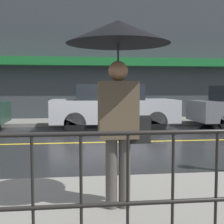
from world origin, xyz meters
name	(u,v)px	position (x,y,z in m)	size (l,w,h in m)	color
ground_plane	(96,143)	(0.00, 0.00, 0.00)	(80.00, 80.00, 0.00)	#262628
sidewalk_near	(127,213)	(0.00, -4.92, 0.06)	(28.00, 2.57, 0.13)	gray
sidewalk_far	(88,122)	(0.00, 4.65, 0.06)	(28.00, 2.03, 0.13)	gray
lane_marking	(96,142)	(0.00, 0.00, 0.00)	(25.20, 0.12, 0.01)	gold
building_storefront	(86,49)	(0.00, 5.79, 3.18)	(28.00, 0.85, 6.42)	#383D42
railing_foreground	(151,179)	(0.00, -5.96, 0.76)	(12.00, 0.04, 1.00)	black
pedestrian	(119,56)	(-0.10, -4.90, 1.79)	(1.12, 1.12, 2.04)	#4C4742
car_silver	(112,107)	(0.74, 2.49, 0.81)	(4.28, 1.90, 1.58)	#B2B5BA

